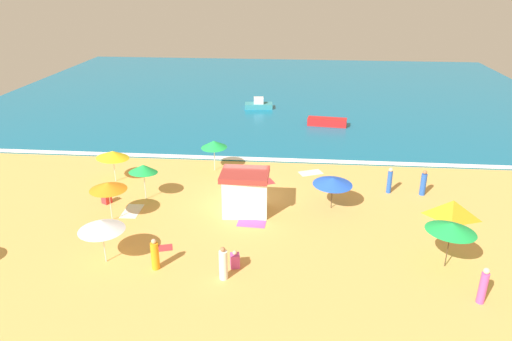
{
  "coord_description": "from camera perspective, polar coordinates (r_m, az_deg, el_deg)",
  "views": [
    {
      "loc": [
        2.9,
        -25.77,
        12.57
      ],
      "look_at": [
        0.3,
        2.44,
        0.8
      ],
      "focal_mm": 33.29,
      "sensor_mm": 36.0,
      "label": 1
    }
  ],
  "objects": [
    {
      "name": "beachgoer_1",
      "position": [
        21.94,
        25.63,
        -12.42
      ],
      "size": [
        0.39,
        0.39,
        1.67
      ],
      "color": "#D84CA5",
      "rests_on": "ground_plane"
    },
    {
      "name": "small_boat_1",
      "position": [
        42.68,
        8.53,
        5.8
      ],
      "size": [
        3.51,
        1.45,
        0.68
      ],
      "color": "red",
      "rests_on": "ocean_water"
    },
    {
      "name": "beach_umbrella_6",
      "position": [
        31.77,
        -16.84,
        1.85
      ],
      "size": [
        2.59,
        2.57,
        2.18
      ],
      "color": "silver",
      "rests_on": "ground_plane"
    },
    {
      "name": "beach_towel_1",
      "position": [
        28.17,
        -14.68,
        -4.73
      ],
      "size": [
        0.97,
        1.77,
        0.01
      ],
      "color": "white",
      "rests_on": "ground_plane"
    },
    {
      "name": "beach_umbrella_3",
      "position": [
        22.94,
        -18.11,
        -6.27
      ],
      "size": [
        2.4,
        2.4,
        2.2
      ],
      "color": "silver",
      "rests_on": "ground_plane"
    },
    {
      "name": "beachgoer_4",
      "position": [
        22.28,
        -2.55,
        -10.69
      ],
      "size": [
        0.5,
        0.5,
        0.87
      ],
      "color": "#D84CA5",
      "rests_on": "ground_plane"
    },
    {
      "name": "small_boat_0",
      "position": [
        47.91,
        0.32,
        7.92
      ],
      "size": [
        2.85,
        1.63,
        1.09
      ],
      "color": "teal",
      "rests_on": "ocean_water"
    },
    {
      "name": "beach_towel_0",
      "position": [
        31.04,
        1.29,
        -1.32
      ],
      "size": [
        1.19,
        1.28,
        0.01
      ],
      "color": "red",
      "rests_on": "ground_plane"
    },
    {
      "name": "beachgoer_5",
      "position": [
        22.43,
        -12.04,
        -9.91
      ],
      "size": [
        0.39,
        0.39,
        1.56
      ],
      "color": "orange",
      "rests_on": "ground_plane"
    },
    {
      "name": "beachgoer_0",
      "position": [
        21.34,
        -3.95,
        -11.18
      ],
      "size": [
        0.43,
        0.43,
        1.61
      ],
      "color": "white",
      "rests_on": "ground_plane"
    },
    {
      "name": "ground_plane",
      "position": [
        28.82,
        -1.05,
        -3.31
      ],
      "size": [
        60.0,
        60.0,
        0.0
      ],
      "primitive_type": "plane",
      "color": "#E0A856"
    },
    {
      "name": "beach_umbrella_0",
      "position": [
        28.63,
        -13.4,
        0.23
      ],
      "size": [
        2.41,
        2.41,
        2.3
      ],
      "color": "silver",
      "rests_on": "ground_plane"
    },
    {
      "name": "beach_towel_2",
      "position": [
        24.25,
        -11.21,
        -9.13
      ],
      "size": [
        1.15,
        0.9,
        0.01
      ],
      "color": "red",
      "rests_on": "ground_plane"
    },
    {
      "name": "beach_umbrella_7",
      "position": [
        26.61,
        -17.36,
        -1.8
      ],
      "size": [
        2.58,
        2.57,
        2.28
      ],
      "color": "silver",
      "rests_on": "ground_plane"
    },
    {
      "name": "lifeguard_cabana",
      "position": [
        26.7,
        -1.33,
        -2.57
      ],
      "size": [
        2.65,
        2.26,
        2.43
      ],
      "color": "white",
      "rests_on": "ground_plane"
    },
    {
      "name": "wave_breaker_foam",
      "position": [
        34.53,
        0.09,
        1.4
      ],
      "size": [
        57.0,
        0.7,
        0.01
      ],
      "primitive_type": "cube",
      "color": "white",
      "rests_on": "ocean_water"
    },
    {
      "name": "beach_tent",
      "position": [
        28.51,
        22.53,
        -4.29
      ],
      "size": [
        2.62,
        2.1,
        1.05
      ],
      "color": "orange",
      "rests_on": "ground_plane"
    },
    {
      "name": "beach_umbrella_5",
      "position": [
        23.15,
        22.44,
        -6.33
      ],
      "size": [
        3.19,
        3.19,
        2.33
      ],
      "color": "#4C3823",
      "rests_on": "ground_plane"
    },
    {
      "name": "beach_umbrella_1",
      "position": [
        27.25,
        9.21,
        -1.28
      ],
      "size": [
        3.03,
        3.03,
        1.93
      ],
      "color": "#4C3823",
      "rests_on": "ground_plane"
    },
    {
      "name": "beachgoer_6",
      "position": [
        29.42,
        -17.52,
        -3.18
      ],
      "size": [
        0.61,
        0.61,
        0.78
      ],
      "color": "red",
      "rests_on": "ground_plane"
    },
    {
      "name": "beachgoer_3",
      "position": [
        30.66,
        19.46,
        -1.48
      ],
      "size": [
        0.38,
        0.38,
        1.61
      ],
      "color": "blue",
      "rests_on": "ground_plane"
    },
    {
      "name": "beach_towel_4",
      "position": [
        25.96,
        -0.55,
        -6.39
      ],
      "size": [
        1.59,
        0.94,
        0.01
      ],
      "color": "#D84CA5",
      "rests_on": "ground_plane"
    },
    {
      "name": "ocean_water",
      "position": [
        55.28,
        2.15,
        9.46
      ],
      "size": [
        60.0,
        44.0,
        0.1
      ],
      "primitive_type": "cube",
      "color": "#146B93",
      "rests_on": "ground_plane"
    },
    {
      "name": "beach_towel_3",
      "position": [
        32.6,
        6.58,
        -0.27
      ],
      "size": [
        1.78,
        1.43,
        0.01
      ],
      "color": "white",
      "rests_on": "ground_plane"
    },
    {
      "name": "beach_umbrella_4",
      "position": [
        32.27,
        -5.08,
        3.16
      ],
      "size": [
        2.32,
        2.33,
        2.18
      ],
      "color": "silver",
      "rests_on": "ground_plane"
    },
    {
      "name": "beachgoer_2",
      "position": [
        30.3,
        15.76,
        -1.17
      ],
      "size": [
        0.32,
        0.32,
        1.67
      ],
      "color": "blue",
      "rests_on": "ground_plane"
    }
  ]
}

